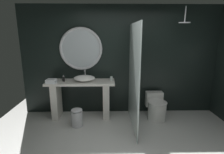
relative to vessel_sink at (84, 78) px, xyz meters
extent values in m
cube|color=black|center=(0.88, 0.32, 0.35)|extent=(4.80, 0.10, 2.60)
cube|color=silver|center=(-0.09, -0.01, -0.09)|extent=(1.56, 0.52, 0.05)
cube|color=silver|center=(-0.67, -0.01, -0.53)|extent=(0.15, 0.44, 0.83)
cube|color=silver|center=(0.50, -0.01, -0.53)|extent=(0.15, 0.44, 0.83)
ellipsoid|color=white|center=(0.00, 0.00, 0.00)|extent=(0.49, 0.40, 0.13)
cylinder|color=silver|center=(0.00, 0.18, 0.05)|extent=(0.02, 0.02, 0.23)
cylinder|color=silver|center=(0.00, 0.11, 0.16)|extent=(0.02, 0.15, 0.02)
cylinder|color=silver|center=(0.62, 0.02, -0.02)|extent=(0.06, 0.06, 0.10)
cylinder|color=black|center=(-0.47, -0.02, -0.01)|extent=(0.06, 0.06, 0.11)
cylinder|color=silver|center=(-0.47, -0.02, 0.06)|extent=(0.03, 0.03, 0.02)
torus|color=silver|center=(-0.09, 0.23, 0.65)|extent=(1.01, 0.06, 1.01)
cylinder|color=#B2BCC1|center=(-0.09, 0.24, 0.65)|extent=(0.91, 0.01, 0.91)
cube|color=silver|center=(1.07, -0.46, 0.13)|extent=(0.02, 1.44, 2.15)
cylinder|color=silver|center=(2.17, -0.12, 1.39)|extent=(0.02, 0.02, 0.32)
cylinder|color=silver|center=(2.17, -0.12, 1.22)|extent=(0.24, 0.24, 0.02)
cylinder|color=white|center=(1.67, -0.21, -0.74)|extent=(0.42, 0.42, 0.42)
ellipsoid|color=white|center=(1.67, -0.21, -0.52)|extent=(0.44, 0.48, 0.02)
cube|color=white|center=(1.67, 0.10, -0.56)|extent=(0.41, 0.20, 0.36)
cylinder|color=silver|center=(-0.12, -0.48, -0.78)|extent=(0.24, 0.24, 0.33)
ellipsoid|color=silver|center=(-0.12, -0.48, -0.58)|extent=(0.24, 0.24, 0.07)
cube|color=white|center=(-0.71, -0.18, -0.02)|extent=(0.22, 0.20, 0.09)
camera|label=1|loc=(0.55, -4.06, 1.00)|focal=29.01mm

